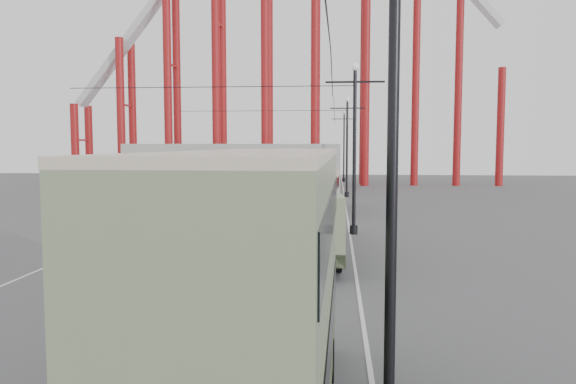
# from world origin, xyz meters

# --- Properties ---
(ground) EXTENTS (160.00, 160.00, 0.00)m
(ground) POSITION_xyz_m (0.00, 0.00, 0.00)
(ground) COLOR #545457
(ground) RESTS_ON ground
(road_markings) EXTENTS (12.52, 120.00, 0.01)m
(road_markings) POSITION_xyz_m (-0.86, 19.70, 0.01)
(road_markings) COLOR silver
(road_markings) RESTS_ON ground
(lamp_post_mid) EXTENTS (3.20, 0.44, 9.32)m
(lamp_post_mid) POSITION_xyz_m (5.60, 18.00, 4.68)
(lamp_post_mid) COLOR black
(lamp_post_mid) RESTS_ON ground
(lamp_post_far) EXTENTS (3.20, 0.44, 9.32)m
(lamp_post_far) POSITION_xyz_m (5.60, 40.00, 4.68)
(lamp_post_far) COLOR black
(lamp_post_far) RESTS_ON ground
(lamp_post_distant) EXTENTS (3.20, 0.44, 9.32)m
(lamp_post_distant) POSITION_xyz_m (5.60, 62.00, 4.68)
(lamp_post_distant) COLOR black
(lamp_post_distant) RESTS_ON ground
(fairground_shed) EXTENTS (22.00, 10.00, 5.00)m
(fairground_shed) POSITION_xyz_m (-6.00, 47.00, 2.50)
(fairground_shed) COLOR #9E9E99
(fairground_shed) RESTS_ON ground
(double_decker_bus) EXTENTS (2.43, 9.03, 4.83)m
(double_decker_bus) POSITION_xyz_m (3.43, -4.00, 2.71)
(double_decker_bus) COLOR #384223
(double_decker_bus) RESTS_ON ground
(single_decker_green) EXTENTS (3.40, 10.95, 3.05)m
(single_decker_green) POSITION_xyz_m (3.29, 12.12, 1.72)
(single_decker_green) COLOR gray
(single_decker_green) RESTS_ON ground
(single_decker_cream) EXTENTS (2.85, 9.32, 2.86)m
(single_decker_cream) POSITION_xyz_m (3.47, 28.74, 1.61)
(single_decker_cream) COLOR beige
(single_decker_cream) RESTS_ON ground
(pedestrian) EXTENTS (0.63, 0.42, 1.69)m
(pedestrian) POSITION_xyz_m (-0.33, 5.38, 0.84)
(pedestrian) COLOR black
(pedestrian) RESTS_ON ground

